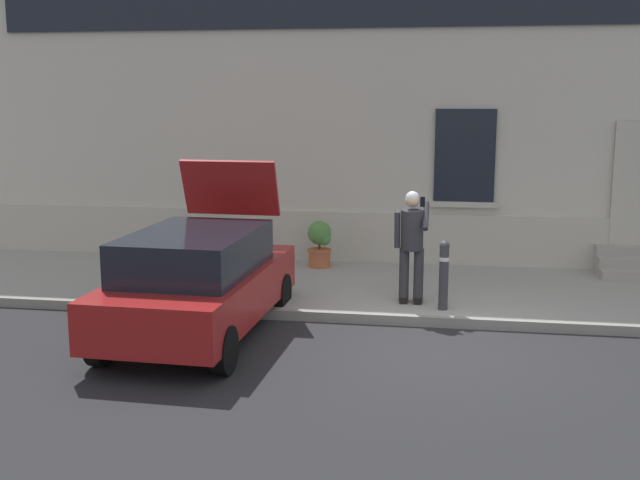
% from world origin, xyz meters
% --- Properties ---
extents(ground_plane, '(80.00, 80.00, 0.00)m').
position_xyz_m(ground_plane, '(0.00, 0.00, 0.00)').
color(ground_plane, '#232326').
extents(sidewalk, '(24.00, 3.60, 0.15)m').
position_xyz_m(sidewalk, '(0.00, 2.80, 0.07)').
color(sidewalk, '#99968E').
rests_on(sidewalk, ground).
extents(curb_edge, '(24.00, 0.12, 0.15)m').
position_xyz_m(curb_edge, '(0.00, 0.94, 0.07)').
color(curb_edge, gray).
rests_on(curb_edge, ground).
extents(building_facade, '(24.00, 1.52, 7.50)m').
position_xyz_m(building_facade, '(0.01, 5.29, 3.73)').
color(building_facade, beige).
rests_on(building_facade, ground).
extents(hatchback_car_red, '(1.90, 4.12, 2.34)m').
position_xyz_m(hatchback_car_red, '(-3.09, -0.05, 0.80)').
color(hatchback_car_red, maroon).
rests_on(hatchback_car_red, ground).
extents(bollard_near_person, '(0.15, 0.15, 1.04)m').
position_xyz_m(bollard_near_person, '(0.22, 1.35, 0.71)').
color(bollard_near_person, '#333338').
rests_on(bollard_near_person, sidewalk).
extents(person_on_phone, '(0.51, 0.49, 1.75)m').
position_xyz_m(person_on_phone, '(-0.28, 1.58, 1.15)').
color(person_on_phone, '#2D2D33').
rests_on(person_on_phone, sidewalk).
extents(planter_olive, '(0.44, 0.44, 0.86)m').
position_xyz_m(planter_olive, '(-4.42, 4.05, 0.61)').
color(planter_olive, '#606B38').
rests_on(planter_olive, sidewalk).
extents(planter_terracotta, '(0.44, 0.44, 0.86)m').
position_xyz_m(planter_terracotta, '(-2.08, 3.96, 0.61)').
color(planter_terracotta, '#B25B38').
rests_on(planter_terracotta, sidewalk).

